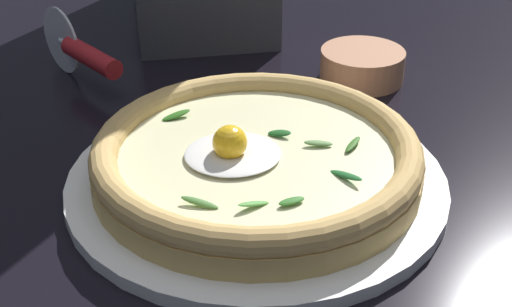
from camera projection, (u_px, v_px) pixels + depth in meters
ground_plane at (294, 197)px, 0.63m from camera, size 2.40×2.40×0.03m
pizza_plate at (256, 179)px, 0.61m from camera, size 0.33×0.33×0.01m
pizza at (256, 154)px, 0.60m from camera, size 0.28×0.28×0.05m
side_bowl at (362, 65)px, 0.80m from camera, size 0.10×0.10×0.04m
pizza_cutter at (82, 52)px, 0.78m from camera, size 0.09×0.14×0.08m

